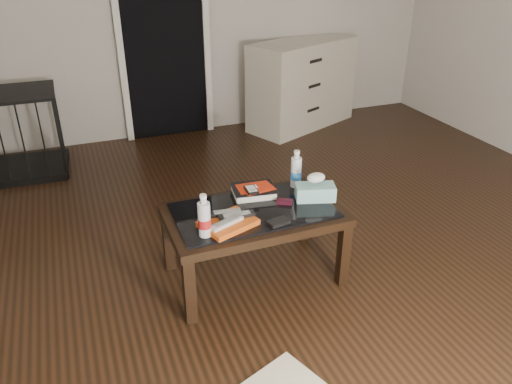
{
  "coord_description": "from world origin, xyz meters",
  "views": [
    {
      "loc": [
        -1.35,
        -2.46,
        1.86
      ],
      "look_at": [
        -0.44,
        -0.09,
        0.55
      ],
      "focal_mm": 35.0,
      "sensor_mm": 36.0,
      "label": 1
    }
  ],
  "objects_px": {
    "pet_crate": "(9,149)",
    "tissue_box": "(315,192)",
    "water_bottle_right": "(296,169)",
    "coffee_table": "(254,219)",
    "dresser": "(302,84)",
    "textbook": "(253,191)",
    "water_bottle_left": "(204,215)"
  },
  "relations": [
    {
      "from": "tissue_box",
      "to": "pet_crate",
      "type": "bearing_deg",
      "value": 147.82
    },
    {
      "from": "dresser",
      "to": "tissue_box",
      "type": "height_order",
      "value": "dresser"
    },
    {
      "from": "coffee_table",
      "to": "dresser",
      "type": "distance_m",
      "value": 2.77
    },
    {
      "from": "coffee_table",
      "to": "tissue_box",
      "type": "bearing_deg",
      "value": -1.7
    },
    {
      "from": "coffee_table",
      "to": "dresser",
      "type": "xyz_separation_m",
      "value": [
        1.45,
        2.36,
        0.05
      ]
    },
    {
      "from": "dresser",
      "to": "tissue_box",
      "type": "distance_m",
      "value": 2.6
    },
    {
      "from": "pet_crate",
      "to": "water_bottle_right",
      "type": "height_order",
      "value": "pet_crate"
    },
    {
      "from": "textbook",
      "to": "water_bottle_right",
      "type": "relative_size",
      "value": 1.05
    },
    {
      "from": "water_bottle_right",
      "to": "dresser",
      "type": "bearing_deg",
      "value": 63.14
    },
    {
      "from": "coffee_table",
      "to": "tissue_box",
      "type": "relative_size",
      "value": 4.35
    },
    {
      "from": "textbook",
      "to": "pet_crate",
      "type": "bearing_deg",
      "value": 135.47
    },
    {
      "from": "water_bottle_right",
      "to": "tissue_box",
      "type": "height_order",
      "value": "water_bottle_right"
    },
    {
      "from": "water_bottle_right",
      "to": "tissue_box",
      "type": "relative_size",
      "value": 1.03
    },
    {
      "from": "water_bottle_left",
      "to": "textbook",
      "type": "bearing_deg",
      "value": 40.18
    },
    {
      "from": "water_bottle_right",
      "to": "tissue_box",
      "type": "bearing_deg",
      "value": -80.18
    },
    {
      "from": "coffee_table",
      "to": "dresser",
      "type": "bearing_deg",
      "value": 58.38
    },
    {
      "from": "pet_crate",
      "to": "coffee_table",
      "type": "bearing_deg",
      "value": -52.13
    },
    {
      "from": "coffee_table",
      "to": "textbook",
      "type": "xyz_separation_m",
      "value": [
        0.07,
        0.17,
        0.09
      ]
    },
    {
      "from": "pet_crate",
      "to": "tissue_box",
      "type": "xyz_separation_m",
      "value": [
        1.82,
        -2.14,
        0.28
      ]
    },
    {
      "from": "coffee_table",
      "to": "tissue_box",
      "type": "height_order",
      "value": "tissue_box"
    },
    {
      "from": "textbook",
      "to": "water_bottle_left",
      "type": "bearing_deg",
      "value": -131.73
    },
    {
      "from": "pet_crate",
      "to": "tissue_box",
      "type": "distance_m",
      "value": 2.82
    },
    {
      "from": "pet_crate",
      "to": "water_bottle_left",
      "type": "bearing_deg",
      "value": -60.48
    },
    {
      "from": "textbook",
      "to": "tissue_box",
      "type": "relative_size",
      "value": 1.09
    },
    {
      "from": "textbook",
      "to": "coffee_table",
      "type": "bearing_deg",
      "value": -102.52
    },
    {
      "from": "dresser",
      "to": "water_bottle_right",
      "type": "height_order",
      "value": "dresser"
    },
    {
      "from": "textbook",
      "to": "water_bottle_right",
      "type": "bearing_deg",
      "value": 10.48
    },
    {
      "from": "coffee_table",
      "to": "water_bottle_right",
      "type": "relative_size",
      "value": 4.2
    },
    {
      "from": "pet_crate",
      "to": "textbook",
      "type": "xyz_separation_m",
      "value": [
        1.5,
        -1.96,
        0.25
      ]
    },
    {
      "from": "water_bottle_left",
      "to": "coffee_table",
      "type": "bearing_deg",
      "value": 26.18
    },
    {
      "from": "pet_crate",
      "to": "water_bottle_right",
      "type": "relative_size",
      "value": 3.95
    },
    {
      "from": "dresser",
      "to": "textbook",
      "type": "height_order",
      "value": "dresser"
    }
  ]
}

